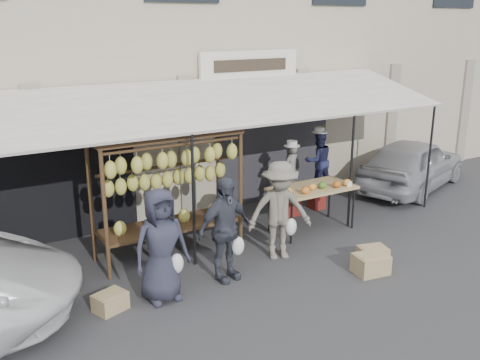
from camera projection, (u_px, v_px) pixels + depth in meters
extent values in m
plane|color=#2D2D30|center=(280.00, 277.00, 8.82)|extent=(90.00, 90.00, 0.00)
cube|color=#B9AE94|center=(132.00, 44.00, 13.17)|extent=(24.00, 6.00, 7.00)
cube|color=#232328|center=(273.00, 147.00, 12.40)|extent=(3.00, 0.10, 2.50)
cube|color=black|center=(68.00, 176.00, 10.08)|extent=(2.60, 0.10, 2.50)
cube|color=silver|center=(250.00, 65.00, 11.46)|extent=(2.40, 0.10, 0.60)
cube|color=silver|center=(212.00, 102.00, 9.97)|extent=(10.00, 2.34, 0.63)
cylinder|color=black|center=(193.00, 201.00, 8.95)|extent=(0.05, 0.05, 2.30)
cylinder|color=black|center=(351.00, 172.00, 10.67)|extent=(0.05, 0.05, 2.30)
cylinder|color=black|center=(429.00, 158.00, 11.81)|extent=(0.05, 0.05, 2.30)
cylinder|color=black|center=(105.00, 216.00, 8.44)|extent=(0.07, 0.07, 2.20)
cylinder|color=black|center=(241.00, 191.00, 9.67)|extent=(0.07, 0.07, 2.20)
cylinder|color=black|center=(91.00, 202.00, 9.09)|extent=(0.07, 0.07, 2.20)
cylinder|color=black|center=(219.00, 180.00, 10.33)|extent=(0.07, 0.07, 2.20)
cube|color=black|center=(166.00, 135.00, 9.07)|extent=(2.60, 0.90, 0.07)
cylinder|color=black|center=(174.00, 146.00, 8.81)|extent=(2.50, 0.05, 0.05)
cylinder|color=black|center=(158.00, 138.00, 9.39)|extent=(2.50, 0.05, 0.05)
cylinder|color=black|center=(167.00, 166.00, 9.23)|extent=(2.50, 0.05, 0.05)
cube|color=black|center=(169.00, 225.00, 9.54)|extent=(2.50, 0.80, 0.05)
ellipsoid|color=#CEC75D|center=(110.00, 170.00, 8.35)|extent=(0.20, 0.18, 0.30)
ellipsoid|color=#CEC75D|center=(121.00, 166.00, 8.58)|extent=(0.20, 0.18, 0.30)
ellipsoid|color=#CEC75D|center=(137.00, 165.00, 8.56)|extent=(0.20, 0.18, 0.30)
ellipsoid|color=#CEC75D|center=(147.00, 161.00, 8.79)|extent=(0.20, 0.18, 0.30)
ellipsoid|color=#CEC75D|center=(162.00, 161.00, 8.77)|extent=(0.20, 0.18, 0.30)
ellipsoid|color=#CEC75D|center=(171.00, 159.00, 9.01)|extent=(0.20, 0.18, 0.30)
ellipsoid|color=#CEC75D|center=(187.00, 158.00, 8.99)|extent=(0.20, 0.18, 0.30)
ellipsoid|color=#CEC75D|center=(195.00, 155.00, 9.22)|extent=(0.20, 0.18, 0.30)
ellipsoid|color=#CEC75D|center=(210.00, 155.00, 9.21)|extent=(0.20, 0.18, 0.30)
ellipsoid|color=#CEC75D|center=(217.00, 151.00, 9.44)|extent=(0.20, 0.18, 0.30)
ellipsoid|color=#CEC75D|center=(232.00, 151.00, 9.42)|extent=(0.20, 0.18, 0.30)
ellipsoid|color=#CEC75D|center=(108.00, 189.00, 8.78)|extent=(0.20, 0.18, 0.30)
ellipsoid|color=#CEC75D|center=(121.00, 187.00, 8.88)|extent=(0.20, 0.18, 0.30)
ellipsoid|color=#CEC75D|center=(133.00, 183.00, 8.97)|extent=(0.20, 0.18, 0.30)
ellipsoid|color=#CEC75D|center=(144.00, 182.00, 9.08)|extent=(0.20, 0.18, 0.30)
ellipsoid|color=#CEC75D|center=(156.00, 181.00, 9.19)|extent=(0.20, 0.18, 0.30)
ellipsoid|color=#CEC75D|center=(167.00, 180.00, 9.30)|extent=(0.20, 0.18, 0.30)
ellipsoid|color=#CEC75D|center=(178.00, 177.00, 9.39)|extent=(0.20, 0.18, 0.30)
ellipsoid|color=#CEC75D|center=(189.00, 176.00, 9.50)|extent=(0.20, 0.18, 0.30)
ellipsoid|color=#CEC75D|center=(200.00, 173.00, 9.60)|extent=(0.20, 0.18, 0.30)
ellipsoid|color=#CEC75D|center=(210.00, 174.00, 9.71)|extent=(0.20, 0.18, 0.30)
ellipsoid|color=#CEC75D|center=(220.00, 170.00, 9.81)|extent=(0.20, 0.18, 0.30)
cube|color=tan|center=(312.00, 188.00, 10.58)|extent=(1.70, 0.90, 0.05)
cylinder|color=black|center=(291.00, 222.00, 10.02)|extent=(0.04, 0.04, 0.85)
cylinder|color=black|center=(353.00, 208.00, 10.78)|extent=(0.04, 0.04, 0.85)
cylinder|color=black|center=(269.00, 211.00, 10.63)|extent=(0.04, 0.04, 0.85)
cylinder|color=black|center=(329.00, 198.00, 11.39)|extent=(0.04, 0.04, 0.85)
ellipsoid|color=gold|center=(288.00, 191.00, 10.10)|extent=(0.18, 0.14, 0.14)
ellipsoid|color=orange|center=(305.00, 190.00, 10.13)|extent=(0.18, 0.14, 0.14)
ellipsoid|color=orange|center=(312.00, 187.00, 10.35)|extent=(0.18, 0.14, 0.14)
ellipsoid|color=#477226|center=(322.00, 185.00, 10.46)|extent=(0.18, 0.14, 0.14)
ellipsoid|color=#B25919|center=(337.00, 184.00, 10.51)|extent=(0.18, 0.14, 0.14)
ellipsoid|color=orange|center=(347.00, 182.00, 10.63)|extent=(0.18, 0.14, 0.14)
imported|color=slate|center=(291.00, 169.00, 11.37)|extent=(0.45, 0.36, 1.08)
imported|color=#1F2348|center=(318.00, 161.00, 11.75)|extent=(0.71, 0.59, 1.34)
imported|color=#292A3A|center=(161.00, 246.00, 7.87)|extent=(0.87, 0.59, 1.75)
imported|color=#393D49|center=(224.00, 229.00, 8.51)|extent=(1.07, 0.59, 1.73)
imported|color=#6D665A|center=(280.00, 211.00, 9.31)|extent=(1.29, 0.98, 1.76)
cube|color=maroon|center=(290.00, 204.00, 11.59)|extent=(0.37, 0.37, 0.49)
cube|color=maroon|center=(317.00, 199.00, 12.01)|extent=(0.36, 0.36, 0.43)
cube|color=tan|center=(371.00, 264.00, 8.91)|extent=(0.60, 0.49, 0.33)
cube|color=tan|center=(373.00, 255.00, 9.30)|extent=(0.55, 0.47, 0.29)
cube|color=tan|center=(110.00, 302.00, 7.76)|extent=(0.54, 0.47, 0.27)
imported|color=#A7A8AD|center=(413.00, 163.00, 13.30)|extent=(4.11, 2.73, 1.30)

